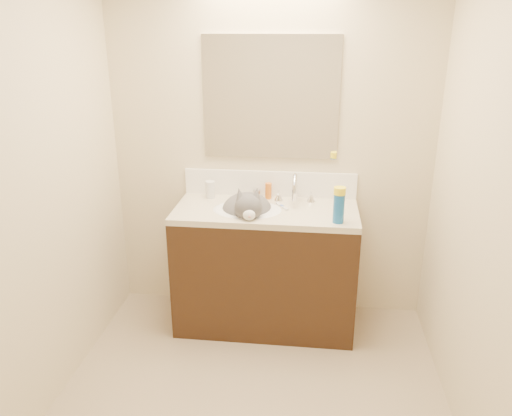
% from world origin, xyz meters
% --- Properties ---
extents(room_shell, '(2.24, 2.54, 2.52)m').
position_xyz_m(room_shell, '(0.00, 0.00, 1.49)').
color(room_shell, beige).
rests_on(room_shell, ground).
extents(vanity_cabinet, '(1.20, 0.55, 0.82)m').
position_xyz_m(vanity_cabinet, '(0.00, 0.97, 0.41)').
color(vanity_cabinet, black).
rests_on(vanity_cabinet, ground).
extents(counter_slab, '(1.20, 0.55, 0.04)m').
position_xyz_m(counter_slab, '(0.00, 0.97, 0.84)').
color(counter_slab, beige).
rests_on(counter_slab, vanity_cabinet).
extents(basin, '(0.45, 0.36, 0.14)m').
position_xyz_m(basin, '(-0.12, 0.94, 0.79)').
color(basin, white).
rests_on(basin, vanity_cabinet).
extents(faucet, '(0.28, 0.20, 0.21)m').
position_xyz_m(faucet, '(0.18, 1.11, 0.95)').
color(faucet, silver).
rests_on(faucet, counter_slab).
extents(cat, '(0.44, 0.50, 0.35)m').
position_xyz_m(cat, '(-0.12, 0.96, 0.85)').
color(cat, '#4C4A4C').
rests_on(cat, basin).
extents(backsplash, '(1.20, 0.02, 0.18)m').
position_xyz_m(backsplash, '(0.00, 1.24, 0.95)').
color(backsplash, white).
rests_on(backsplash, counter_slab).
extents(mirror, '(0.90, 0.02, 0.80)m').
position_xyz_m(mirror, '(0.00, 1.24, 1.54)').
color(mirror, white).
rests_on(mirror, room_shell).
extents(pill_bottle, '(0.07, 0.07, 0.12)m').
position_xyz_m(pill_bottle, '(-0.41, 1.15, 0.92)').
color(pill_bottle, silver).
rests_on(pill_bottle, counter_slab).
extents(pill_label, '(0.06, 0.06, 0.04)m').
position_xyz_m(pill_label, '(-0.41, 1.15, 0.90)').
color(pill_label, gold).
rests_on(pill_label, pill_bottle).
extents(silver_jar, '(0.07, 0.07, 0.06)m').
position_xyz_m(silver_jar, '(-0.09, 1.19, 0.89)').
color(silver_jar, '#B7B7BC').
rests_on(silver_jar, counter_slab).
extents(amber_bottle, '(0.04, 0.04, 0.11)m').
position_xyz_m(amber_bottle, '(-0.00, 1.18, 0.92)').
color(amber_bottle, orange).
rests_on(amber_bottle, counter_slab).
extents(toothbrush, '(0.09, 0.14, 0.01)m').
position_xyz_m(toothbrush, '(0.10, 1.02, 0.87)').
color(toothbrush, silver).
rests_on(toothbrush, counter_slab).
extents(toothbrush_head, '(0.03, 0.03, 0.02)m').
position_xyz_m(toothbrush_head, '(0.10, 1.02, 0.87)').
color(toothbrush_head, '#5E76C9').
rests_on(toothbrush_head, counter_slab).
extents(spray_can, '(0.08, 0.08, 0.19)m').
position_xyz_m(spray_can, '(0.46, 0.79, 0.95)').
color(spray_can, '#175BA5').
rests_on(spray_can, counter_slab).
extents(spray_cap, '(0.09, 0.09, 0.04)m').
position_xyz_m(spray_cap, '(0.46, 0.79, 1.06)').
color(spray_cap, yellow).
rests_on(spray_cap, spray_can).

